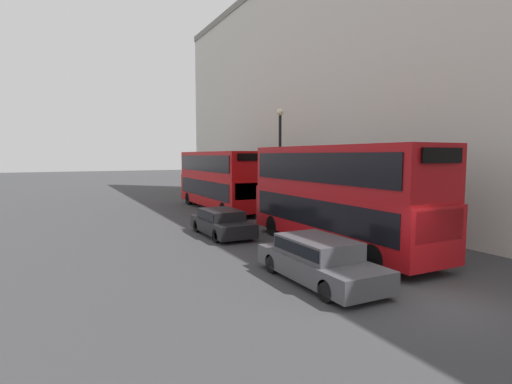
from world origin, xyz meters
TOP-DOWN VIEW (x-y plane):
  - ground_plane at (0.00, 0.00)m, footprint 200.00×200.00m
  - bus_leading at (1.60, 6.38)m, footprint 2.59×10.26m
  - bus_second_in_queue at (1.60, 20.11)m, footprint 2.59×10.76m
  - car_dark_sedan at (-1.80, 2.96)m, footprint 1.90×4.79m
  - car_hatchback at (-1.80, 11.14)m, footprint 1.87×4.41m
  - street_lamp at (3.50, 14.52)m, footprint 0.44×0.44m
  - pedestrian at (4.19, 18.91)m, footprint 0.36×0.36m

SIDE VIEW (x-z plane):
  - ground_plane at x=0.00m, z-range 0.00..0.00m
  - car_hatchback at x=-1.80m, z-range 0.05..1.33m
  - car_dark_sedan at x=-1.80m, z-range 0.04..1.43m
  - pedestrian at x=4.19m, z-range -0.07..1.75m
  - bus_second_in_queue at x=1.60m, z-range 0.22..4.46m
  - bus_leading at x=1.60m, z-range 0.22..4.60m
  - street_lamp at x=3.50m, z-range 0.78..7.64m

